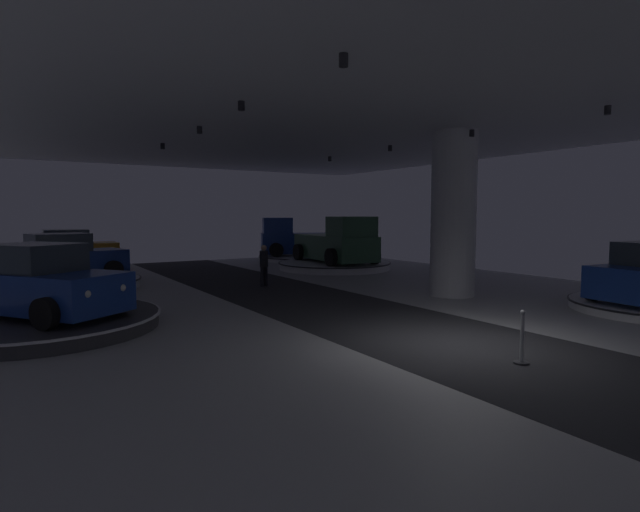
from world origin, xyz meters
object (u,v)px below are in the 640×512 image
object	(u,v)px
pickup_truck_far_right	(337,244)
display_platform_deep_right	(305,257)
column_right	(453,214)
display_platform_far_left	(65,284)
display_platform_deep_left	(70,268)
display_car_mid_left	(38,284)
display_car_far_left	(63,259)
display_platform_far_right	(334,265)
visitor_walking_near	(264,263)
display_platform_mid_left	(40,322)
pickup_truck_deep_right	(300,240)
display_car_deep_left	(69,249)

from	to	relation	value
pickup_truck_far_right	display_platform_deep_right	size ratio (longest dim) A/B	0.96
column_right	pickup_truck_far_right	distance (m)	8.95
display_platform_deep_right	column_right	bearing A→B (deg)	-100.60
display_platform_far_left	display_platform_deep_left	world-z (taller)	display_platform_far_left
display_car_mid_left	display_car_far_left	bearing A→B (deg)	80.95
display_platform_far_right	display_platform_deep_left	distance (m)	12.77
display_car_mid_left	visitor_walking_near	distance (m)	8.54
display_car_far_left	visitor_walking_near	world-z (taller)	display_car_far_left
display_car_mid_left	display_platform_far_right	size ratio (longest dim) A/B	0.79
display_platform_mid_left	pickup_truck_far_right	distance (m)	15.24
display_platform_mid_left	display_platform_deep_right	bearing A→B (deg)	41.08
pickup_truck_far_right	display_platform_deep_left	xyz separation A→B (m)	(-11.47, 5.88, -1.11)
display_platform_deep_right	visitor_walking_near	xyz separation A→B (m)	(-7.22, -9.22, 0.76)
pickup_truck_deep_right	display_car_deep_left	xyz separation A→B (m)	(-12.70, -0.00, -0.10)
display_car_mid_left	display_platform_deep_right	bearing A→B (deg)	41.00
display_platform_mid_left	pickup_truck_far_right	world-z (taller)	pickup_truck_far_right
display_platform_far_right	display_platform_mid_left	bearing A→B (deg)	-150.69
visitor_walking_near	display_platform_deep_left	bearing A→B (deg)	121.62
pickup_truck_far_right	pickup_truck_deep_right	bearing A→B (deg)	78.45
display_car_far_left	display_platform_deep_left	size ratio (longest dim) A/B	0.95
display_car_mid_left	display_car_deep_left	world-z (taller)	display_car_mid_left
column_right	display_car_mid_left	distance (m)	12.39
display_platform_far_right	pickup_truck_far_right	xyz separation A→B (m)	(-0.03, -0.32, 1.09)
display_platform_far_right	display_platform_deep_left	world-z (taller)	display_platform_far_right
column_right	display_car_far_left	xyz separation A→B (m)	(-11.06, 8.64, -1.64)
display_platform_far_left	pickup_truck_far_right	size ratio (longest dim) A/B	0.98
display_car_mid_left	pickup_truck_far_right	world-z (taller)	pickup_truck_far_right
pickup_truck_far_right	pickup_truck_deep_right	world-z (taller)	pickup_truck_far_right
pickup_truck_far_right	visitor_walking_near	xyz separation A→B (m)	(-5.72, -3.45, -0.38)
display_platform_deep_left	column_right	bearing A→B (deg)	-54.97
display_car_mid_left	pickup_truck_deep_right	world-z (taller)	pickup_truck_deep_right
display_car_far_left	display_car_mid_left	bearing A→B (deg)	-99.05
display_car_mid_left	display_platform_deep_left	world-z (taller)	display_car_mid_left
display_car_mid_left	display_platform_deep_left	bearing A→B (deg)	81.59
display_platform_far_left	pickup_truck_deep_right	distance (m)	14.75
pickup_truck_deep_right	display_car_deep_left	distance (m)	12.70
display_platform_mid_left	display_platform_far_left	xyz separation A→B (m)	(1.14, 7.12, 0.00)
pickup_truck_deep_right	display_car_mid_left	bearing A→B (deg)	-138.16
pickup_truck_deep_right	display_platform_far_right	bearing A→B (deg)	-101.89
display_platform_far_left	visitor_walking_near	world-z (taller)	visitor_walking_near
display_car_mid_left	display_platform_far_left	size ratio (longest dim) A/B	0.83
display_platform_deep_left	visitor_walking_near	distance (m)	10.99
display_platform_far_right	pickup_truck_deep_right	size ratio (longest dim) A/B	1.00
display_car_deep_left	display_car_mid_left	bearing A→B (deg)	-98.28
pickup_truck_far_right	display_car_deep_left	world-z (taller)	pickup_truck_far_right
display_car_far_left	display_car_deep_left	size ratio (longest dim) A/B	1.06
column_right	visitor_walking_near	size ratio (longest dim) A/B	3.46
pickup_truck_far_right	display_car_mid_left	bearing A→B (deg)	-151.80
display_platform_far_right	display_car_deep_left	xyz separation A→B (m)	(-11.53, 5.56, 0.90)
column_right	display_platform_far_left	size ratio (longest dim) A/B	1.03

